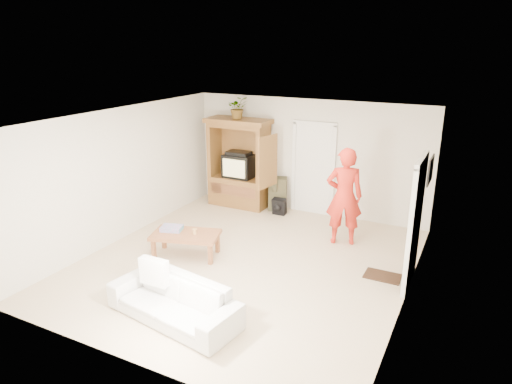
# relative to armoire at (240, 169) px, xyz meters

# --- Properties ---
(floor) EXTENTS (6.00, 6.00, 0.00)m
(floor) POSITION_rel_armoire_xyz_m (1.58, -2.66, -0.91)
(floor) COLOR tan
(floor) RESTS_ON ground
(ceiling) EXTENTS (6.00, 6.00, 0.00)m
(ceiling) POSITION_rel_armoire_xyz_m (1.58, -2.66, 1.69)
(ceiling) COLOR white
(ceiling) RESTS_ON floor
(wall_back) EXTENTS (5.50, 0.00, 5.50)m
(wall_back) POSITION_rel_armoire_xyz_m (1.58, 0.34, 0.39)
(wall_back) COLOR silver
(wall_back) RESTS_ON floor
(wall_front) EXTENTS (5.50, 0.00, 5.50)m
(wall_front) POSITION_rel_armoire_xyz_m (1.58, -5.66, 0.39)
(wall_front) COLOR silver
(wall_front) RESTS_ON floor
(wall_left) EXTENTS (0.00, 6.00, 6.00)m
(wall_left) POSITION_rel_armoire_xyz_m (-1.17, -2.66, 0.39)
(wall_left) COLOR silver
(wall_left) RESTS_ON floor
(wall_right) EXTENTS (0.00, 6.00, 6.00)m
(wall_right) POSITION_rel_armoire_xyz_m (4.33, -2.66, 0.39)
(wall_right) COLOR silver
(wall_right) RESTS_ON floor
(armoire) EXTENTS (1.82, 1.14, 2.10)m
(armoire) POSITION_rel_armoire_xyz_m (0.00, 0.00, 0.00)
(armoire) COLOR brown
(armoire) RESTS_ON floor
(door_back) EXTENTS (0.85, 0.05, 2.04)m
(door_back) POSITION_rel_armoire_xyz_m (1.73, 0.31, 0.11)
(door_back) COLOR white
(door_back) RESTS_ON floor
(doorway_right) EXTENTS (0.05, 0.90, 2.04)m
(doorway_right) POSITION_rel_armoire_xyz_m (4.30, -2.06, 0.11)
(doorway_right) COLOR black
(doorway_right) RESTS_ON floor
(framed_picture) EXTENTS (0.03, 0.60, 0.48)m
(framed_picture) POSITION_rel_armoire_xyz_m (4.31, -0.76, 0.69)
(framed_picture) COLOR black
(framed_picture) RESTS_ON wall_right
(doormat) EXTENTS (0.60, 0.40, 0.02)m
(doormat) POSITION_rel_armoire_xyz_m (3.88, -2.06, -0.90)
(doormat) COLOR #382316
(doormat) RESTS_ON floor
(plant) EXTENTS (0.60, 0.60, 0.51)m
(plant) POSITION_rel_armoire_xyz_m (-0.02, -0.03, 1.44)
(plant) COLOR #4C7238
(plant) RESTS_ON armoire
(man) EXTENTS (0.81, 0.67, 1.92)m
(man) POSITION_rel_armoire_xyz_m (2.84, -1.02, 0.05)
(man) COLOR red
(man) RESTS_ON floor
(sofa) EXTENTS (2.10, 1.08, 0.58)m
(sofa) POSITION_rel_armoire_xyz_m (1.48, -4.65, -0.62)
(sofa) COLOR silver
(sofa) RESTS_ON floor
(coffee_table) EXTENTS (1.35, 0.98, 0.45)m
(coffee_table) POSITION_rel_armoire_xyz_m (0.46, -2.90, -0.52)
(coffee_table) COLOR brown
(coffee_table) RESTS_ON floor
(towel) EXTENTS (0.45, 0.38, 0.08)m
(towel) POSITION_rel_armoire_xyz_m (0.15, -2.90, -0.42)
(towel) COLOR #CE4489
(towel) RESTS_ON coffee_table
(candle) EXTENTS (0.08, 0.08, 0.10)m
(candle) POSITION_rel_armoire_xyz_m (0.62, -2.85, -0.41)
(candle) COLOR tan
(candle) RESTS_ON coffee_table
(backpack_black) EXTENTS (0.30, 0.18, 0.37)m
(backpack_black) POSITION_rel_armoire_xyz_m (1.12, -0.18, -0.72)
(backpack_black) COLOR black
(backpack_black) RESTS_ON floor
(backpack_olive) EXTENTS (0.49, 0.43, 0.79)m
(backpack_olive) POSITION_rel_armoire_xyz_m (0.95, 0.10, -0.52)
(backpack_olive) COLOR #47442B
(backpack_olive) RESTS_ON floor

